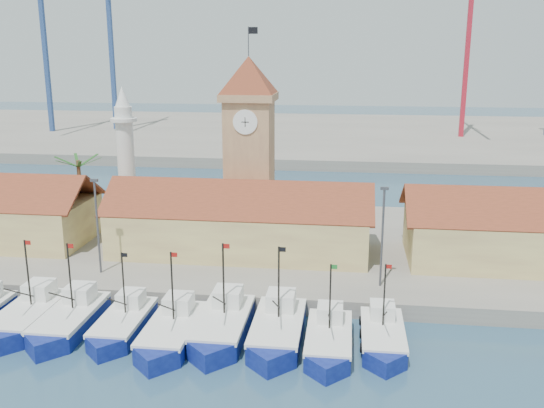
# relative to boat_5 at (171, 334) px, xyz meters

# --- Properties ---
(ground) EXTENTS (400.00, 400.00, 0.00)m
(ground) POSITION_rel_boat_5_xyz_m (2.28, -1.94, -0.78)
(ground) COLOR navy
(ground) RESTS_ON ground
(quay) EXTENTS (140.00, 32.00, 1.50)m
(quay) POSITION_rel_boat_5_xyz_m (2.28, 22.06, -0.03)
(quay) COLOR gray
(quay) RESTS_ON ground
(terminal) EXTENTS (240.00, 80.00, 2.00)m
(terminal) POSITION_rel_boat_5_xyz_m (2.28, 108.06, 0.22)
(terminal) COLOR gray
(terminal) RESTS_ON ground
(boat_2) EXTENTS (3.65, 10.00, 7.57)m
(boat_2) POSITION_rel_boat_5_xyz_m (-12.41, 1.17, 0.01)
(boat_2) COLOR navy
(boat_2) RESTS_ON ground
(boat_3) EXTENTS (3.62, 9.92, 7.51)m
(boat_3) POSITION_rel_boat_5_xyz_m (-8.72, 0.96, 0.00)
(boat_3) COLOR navy
(boat_3) RESTS_ON ground
(boat_4) EXTENTS (3.33, 9.13, 6.91)m
(boat_4) POSITION_rel_boat_5_xyz_m (-4.27, 1.02, -0.06)
(boat_4) COLOR navy
(boat_4) RESTS_ON ground
(boat_5) EXTENTS (3.62, 9.91, 7.50)m
(boat_5) POSITION_rel_boat_5_xyz_m (0.00, 0.00, 0.00)
(boat_5) COLOR navy
(boat_5) RESTS_ON ground
(boat_6) EXTENTS (3.81, 10.43, 7.89)m
(boat_6) POSITION_rel_boat_5_xyz_m (3.72, 1.39, 0.04)
(boat_6) COLOR navy
(boat_6) RESTS_ON ground
(boat_7) EXTENTS (3.80, 10.42, 7.88)m
(boat_7) POSITION_rel_boat_5_xyz_m (8.10, 1.19, 0.04)
(boat_7) COLOR navy
(boat_7) RESTS_ON ground
(boat_8) EXTENTS (3.37, 9.23, 6.99)m
(boat_8) POSITION_rel_boat_5_xyz_m (12.09, 0.23, -0.05)
(boat_8) COLOR navy
(boat_8) RESTS_ON ground
(boat_9) EXTENTS (3.26, 8.93, 6.75)m
(boat_9) POSITION_rel_boat_5_xyz_m (16.15, 1.41, -0.08)
(boat_9) COLOR navy
(boat_9) RESTS_ON ground
(hall_center) EXTENTS (27.04, 10.13, 7.61)m
(hall_center) POSITION_rel_boat_5_xyz_m (2.28, 18.06, 3.21)
(hall_center) COLOR #E4D57D
(hall_center) RESTS_ON quay
(clock_tower) EXTENTS (5.80, 5.80, 22.70)m
(clock_tower) POSITION_rel_boat_5_xyz_m (2.28, 24.06, 11.19)
(clock_tower) COLOR tan
(clock_tower) RESTS_ON quay
(minaret) EXTENTS (3.00, 3.00, 16.30)m
(minaret) POSITION_rel_boat_5_xyz_m (-12.72, 26.06, 8.95)
(minaret) COLOR silver
(minaret) RESTS_ON quay
(palm_tree) EXTENTS (5.60, 5.03, 8.39)m
(palm_tree) POSITION_rel_boat_5_xyz_m (-17.72, 24.06, 5.47)
(palm_tree) COLOR brown
(palm_tree) RESTS_ON quay
(lamp_posts) EXTENTS (80.70, 0.25, 9.03)m
(lamp_posts) POSITION_rel_boat_5_xyz_m (2.78, 10.06, 5.70)
(lamp_posts) COLOR #3F3F44
(lamp_posts) RESTS_ON quay
(crane_blue_far) EXTENTS (1.00, 36.59, 45.60)m
(crane_blue_far) POSITION_rel_boat_5_xyz_m (-59.59, 98.19, 26.85)
(crane_blue_far) COLOR navy
(crane_blue_far) RESTS_ON terminal
(crane_blue_near) EXTENTS (1.00, 33.74, 42.61)m
(crane_blue_near) POSITION_rel_boat_5_xyz_m (-45.45, 104.52, 24.96)
(crane_blue_near) COLOR navy
(crane_blue_near) RESTS_ON terminal
(crane_red_right) EXTENTS (1.00, 32.93, 44.45)m
(crane_red_right) POSITION_rel_boat_5_xyz_m (38.91, 101.69, 25.91)
(crane_red_right) COLOR #B71C2D
(crane_red_right) RESTS_ON terminal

